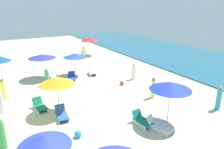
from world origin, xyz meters
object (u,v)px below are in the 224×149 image
object	(u,v)px
beach_ball_0	(122,83)
beachgoer_4	(219,98)
lounge_chair_6_0	(40,106)
lounge_chair_7_0	(92,72)
umbrella_6	(57,80)
umbrella_3	(171,86)
beachgoer_3	(47,77)
beachgoer_1	(1,103)
beachgoer_6	(84,53)
lounge_chair_6_1	(62,114)
lounge_chair_3_1	(159,126)
lounge_chair_4_0	(54,76)
umbrella_1	(44,141)
lounge_chair_0_0	(83,54)
umbrella_4	(42,56)
beach_ball_1	(78,134)
beachgoer_2	(2,134)
umbrella_0	(90,39)
beachgoer_0	(134,72)
umbrella_7	(75,55)
lounge_chair_7_1	(72,77)
lounge_chair_3_0	(142,120)
beachgoer_5	(3,90)

from	to	relation	value
beach_ball_0	beachgoer_4	bearing A→B (deg)	23.98
lounge_chair_6_0	lounge_chair_7_0	xyz separation A→B (m)	(-4.94, 6.11, 0.04)
beachgoer_4	umbrella_6	bearing A→B (deg)	-166.50
umbrella_3	beachgoer_3	distance (m)	10.84
beachgoer_1	beachgoer_6	size ratio (longest dim) A/B	0.96
beachgoer_3	umbrella_3	bearing A→B (deg)	98.29
umbrella_6	lounge_chair_6_1	distance (m)	2.12
lounge_chair_3_1	lounge_chair_4_0	bearing A→B (deg)	80.84
umbrella_1	lounge_chair_6_1	bearing A→B (deg)	157.28
lounge_chair_0_0	beach_ball_0	world-z (taller)	lounge_chair_0_0
lounge_chair_0_0	lounge_chair_7_0	bearing A→B (deg)	-74.20
umbrella_1	beachgoer_1	world-z (taller)	umbrella_1
umbrella_4	beach_ball_1	size ratio (longest dim) A/B	6.36
lounge_chair_6_1	lounge_chair_7_0	bearing A→B (deg)	58.31
beachgoer_1	umbrella_4	bearing A→B (deg)	-60.38
beachgoer_2	lounge_chair_7_0	bearing A→B (deg)	83.96
beach_ball_1	lounge_chair_6_0	bearing A→B (deg)	-166.06
beachgoer_4	lounge_chair_3_1	bearing A→B (deg)	-139.58
umbrella_3	umbrella_4	xyz separation A→B (m)	(-11.73, -4.48, -0.20)
lounge_chair_0_0	umbrella_3	distance (m)	18.39
umbrella_4	beachgoer_1	size ratio (longest dim) A/B	1.62
umbrella_4	umbrella_6	size ratio (longest dim) A/B	1.01
umbrella_3	beachgoer_4	world-z (taller)	umbrella_3
lounge_chair_3_1	lounge_chair_7_0	distance (m)	10.84
umbrella_0	beachgoer_0	bearing A→B (deg)	-2.90
beachgoer_1	umbrella_7	bearing A→B (deg)	-79.92
lounge_chair_3_1	lounge_chair_6_0	size ratio (longest dim) A/B	1.14
lounge_chair_0_0	umbrella_6	xyz separation A→B (m)	(13.71, -7.39, 1.94)
lounge_chair_0_0	beach_ball_0	bearing A→B (deg)	-63.70
umbrella_0	lounge_chair_3_1	size ratio (longest dim) A/B	1.59
umbrella_3	lounge_chair_7_0	xyz separation A→B (m)	(-10.43, -0.11, -2.04)
lounge_chair_7_1	lounge_chair_7_0	bearing A→B (deg)	30.26
lounge_chair_3_0	beachgoer_2	distance (m)	7.39
lounge_chair_0_0	beachgoer_5	xyz separation A→B (m)	(9.85, -10.32, 0.50)
beachgoer_3	beach_ball_1	distance (m)	8.44
umbrella_3	umbrella_6	bearing A→B (deg)	-130.41
lounge_chair_7_0	beachgoer_5	world-z (taller)	beachgoer_5
beachgoer_5	beach_ball_1	distance (m)	7.67
umbrella_0	lounge_chair_4_0	world-z (taller)	umbrella_0
umbrella_1	umbrella_6	size ratio (longest dim) A/B	0.94
lounge_chair_4_0	lounge_chair_6_1	size ratio (longest dim) A/B	0.94
lounge_chair_6_0	beachgoer_2	size ratio (longest dim) A/B	0.81
lounge_chair_6_1	lounge_chair_0_0	bearing A→B (deg)	68.41
lounge_chair_0_0	beachgoer_3	size ratio (longest dim) A/B	0.92
lounge_chair_3_1	umbrella_7	bearing A→B (deg)	70.98
umbrella_4	umbrella_6	xyz separation A→B (m)	(7.30, -0.73, 0.07)
lounge_chair_4_0	beachgoer_2	distance (m)	10.37
lounge_chair_6_1	beach_ball_0	world-z (taller)	lounge_chair_6_1
umbrella_0	lounge_chair_3_1	bearing A→B (deg)	-12.91
lounge_chair_7_0	beach_ball_0	xyz separation A→B (m)	(3.88, 1.06, -0.11)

